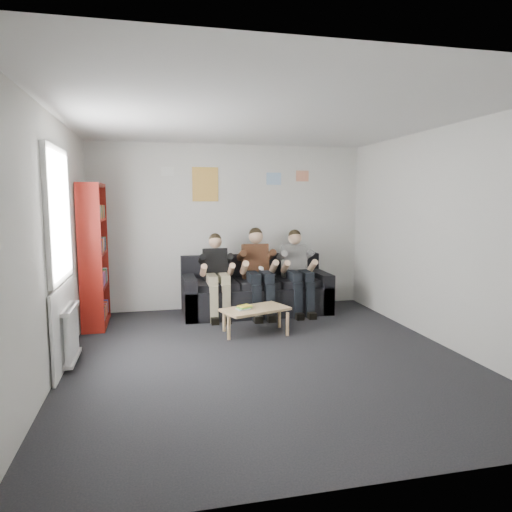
{
  "coord_description": "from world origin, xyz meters",
  "views": [
    {
      "loc": [
        -1.24,
        -4.98,
        1.82
      ],
      "look_at": [
        0.18,
        1.3,
        1.01
      ],
      "focal_mm": 32.0,
      "sensor_mm": 36.0,
      "label": 1
    }
  ],
  "objects_px": {
    "coffee_table": "(255,311)",
    "person_middle": "(258,272)",
    "sofa": "(255,292)",
    "person_right": "(298,271)",
    "bookshelf": "(94,255)",
    "person_left": "(217,275)"
  },
  "relations": [
    {
      "from": "coffee_table",
      "to": "person_middle",
      "type": "distance_m",
      "value": 1.07
    },
    {
      "from": "sofa",
      "to": "person_right",
      "type": "height_order",
      "value": "person_right"
    },
    {
      "from": "coffee_table",
      "to": "sofa",
      "type": "bearing_deg",
      "value": 77.31
    },
    {
      "from": "coffee_table",
      "to": "bookshelf",
      "type": "bearing_deg",
      "value": 156.93
    },
    {
      "from": "sofa",
      "to": "bookshelf",
      "type": "bearing_deg",
      "value": -173.93
    },
    {
      "from": "person_left",
      "to": "person_right",
      "type": "relative_size",
      "value": 0.97
    },
    {
      "from": "coffee_table",
      "to": "person_middle",
      "type": "relative_size",
      "value": 0.64
    },
    {
      "from": "person_left",
      "to": "bookshelf",
      "type": "bearing_deg",
      "value": -178.53
    },
    {
      "from": "person_middle",
      "to": "person_left",
      "type": "bearing_deg",
      "value": -178.7
    },
    {
      "from": "person_right",
      "to": "coffee_table",
      "type": "bearing_deg",
      "value": -131.14
    },
    {
      "from": "bookshelf",
      "to": "person_middle",
      "type": "distance_m",
      "value": 2.43
    },
    {
      "from": "sofa",
      "to": "person_middle",
      "type": "xyz_separation_m",
      "value": [
        0.0,
        -0.21,
        0.36
      ]
    },
    {
      "from": "bookshelf",
      "to": "person_left",
      "type": "distance_m",
      "value": 1.8
    },
    {
      "from": "bookshelf",
      "to": "person_right",
      "type": "bearing_deg",
      "value": 0.66
    },
    {
      "from": "sofa",
      "to": "coffee_table",
      "type": "distance_m",
      "value": 1.2
    },
    {
      "from": "bookshelf",
      "to": "person_right",
      "type": "xyz_separation_m",
      "value": [
        3.05,
        0.05,
        -0.35
      ]
    },
    {
      "from": "sofa",
      "to": "person_middle",
      "type": "distance_m",
      "value": 0.42
    },
    {
      "from": "person_right",
      "to": "sofa",
      "type": "bearing_deg",
      "value": 164.61
    },
    {
      "from": "bookshelf",
      "to": "coffee_table",
      "type": "bearing_deg",
      "value": -23.37
    },
    {
      "from": "sofa",
      "to": "coffee_table",
      "type": "height_order",
      "value": "sofa"
    },
    {
      "from": "person_left",
      "to": "person_right",
      "type": "distance_m",
      "value": 1.29
    },
    {
      "from": "coffee_table",
      "to": "person_left",
      "type": "bearing_deg",
      "value": 111.61
    }
  ]
}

